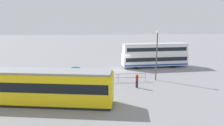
% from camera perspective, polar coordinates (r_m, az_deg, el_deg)
% --- Properties ---
extents(ground_plane, '(160.00, 160.00, 0.00)m').
position_cam_1_polar(ground_plane, '(33.12, 2.90, -2.10)').
color(ground_plane, gray).
extents(double_decker_bus, '(11.03, 3.11, 3.98)m').
position_cam_1_polar(double_decker_bus, '(36.03, 11.42, 2.12)').
color(double_decker_bus, white).
rests_on(double_decker_bus, ground).
extents(tram_yellow, '(14.11, 4.86, 3.28)m').
position_cam_1_polar(tram_yellow, '(21.11, -19.03, -6.01)').
color(tram_yellow, yellow).
rests_on(tram_yellow, ground).
extents(pedestrian_near_railing, '(0.38, 0.38, 1.67)m').
position_cam_1_polar(pedestrian_near_railing, '(27.78, -7.19, -2.84)').
color(pedestrian_near_railing, black).
rests_on(pedestrian_near_railing, ground).
extents(pedestrian_crossing, '(0.44, 0.44, 1.72)m').
position_cam_1_polar(pedestrian_crossing, '(24.90, 6.75, -4.47)').
color(pedestrian_crossing, black).
rests_on(pedestrian_crossing, ground).
extents(pedestrian_railing, '(7.22, 0.20, 1.08)m').
position_cam_1_polar(pedestrian_railing, '(27.04, 1.63, -3.65)').
color(pedestrian_railing, gray).
rests_on(pedestrian_railing, ground).
extents(info_sign, '(1.05, 0.18, 2.20)m').
position_cam_1_polar(info_sign, '(26.66, -9.69, -2.31)').
color(info_sign, slate).
rests_on(info_sign, ground).
extents(street_lamp, '(0.36, 0.36, 6.49)m').
position_cam_1_polar(street_lamp, '(27.89, 12.00, 3.05)').
color(street_lamp, '#4C4C51').
rests_on(street_lamp, ground).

